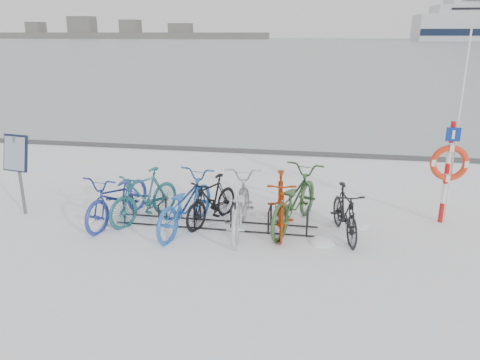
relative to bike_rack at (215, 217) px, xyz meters
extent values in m
plane|color=white|center=(0.00, 0.00, -0.18)|extent=(900.00, 900.00, 0.00)
cube|color=#A1AFB6|center=(0.00, 155.00, -0.17)|extent=(400.00, 298.00, 0.02)
cube|color=#3F3F42|center=(0.00, 5.90, -0.13)|extent=(400.00, 0.25, 0.10)
cylinder|color=black|center=(-1.80, -0.22, 0.04)|extent=(0.04, 0.04, 0.44)
cylinder|color=black|center=(-1.80, 0.22, 0.04)|extent=(0.04, 0.04, 0.44)
cylinder|color=black|center=(-1.80, 0.00, 0.26)|extent=(0.04, 0.44, 0.04)
cylinder|color=black|center=(-1.08, -0.22, 0.04)|extent=(0.04, 0.04, 0.44)
cylinder|color=black|center=(-1.08, 0.22, 0.04)|extent=(0.04, 0.04, 0.44)
cylinder|color=black|center=(-1.08, 0.00, 0.26)|extent=(0.04, 0.44, 0.04)
cylinder|color=black|center=(-0.36, -0.22, 0.04)|extent=(0.04, 0.04, 0.44)
cylinder|color=black|center=(-0.36, 0.22, 0.04)|extent=(0.04, 0.04, 0.44)
cylinder|color=black|center=(-0.36, 0.00, 0.26)|extent=(0.04, 0.44, 0.04)
cylinder|color=black|center=(0.36, -0.22, 0.04)|extent=(0.04, 0.04, 0.44)
cylinder|color=black|center=(0.36, 0.22, 0.04)|extent=(0.04, 0.04, 0.44)
cylinder|color=black|center=(0.36, 0.00, 0.26)|extent=(0.04, 0.44, 0.04)
cylinder|color=black|center=(1.08, -0.22, 0.04)|extent=(0.04, 0.04, 0.44)
cylinder|color=black|center=(1.08, 0.22, 0.04)|extent=(0.04, 0.04, 0.44)
cylinder|color=black|center=(1.08, 0.00, 0.26)|extent=(0.04, 0.44, 0.04)
cylinder|color=black|center=(1.80, -0.22, 0.04)|extent=(0.04, 0.04, 0.44)
cylinder|color=black|center=(1.80, 0.22, 0.04)|extent=(0.04, 0.04, 0.44)
cylinder|color=black|center=(1.80, 0.00, 0.26)|extent=(0.04, 0.44, 0.04)
cylinder|color=black|center=(0.00, -0.22, -0.16)|extent=(4.00, 0.03, 0.03)
cylinder|color=black|center=(0.00, 0.22, -0.16)|extent=(4.00, 0.03, 0.03)
cylinder|color=#595B5E|center=(-4.09, -0.08, 0.64)|extent=(0.06, 0.06, 1.64)
cube|color=black|center=(-4.09, -0.11, 1.14)|extent=(0.59, 0.30, 0.74)
cube|color=#8C99AD|center=(-4.09, -0.15, 1.14)|extent=(0.53, 0.23, 0.66)
cylinder|color=#B7110E|center=(4.43, 0.98, 0.02)|extent=(0.09, 0.09, 0.41)
cylinder|color=silver|center=(4.43, 0.98, 0.43)|extent=(0.09, 0.09, 0.41)
cylinder|color=#B7110E|center=(4.43, 0.98, 0.84)|extent=(0.09, 0.09, 0.41)
cylinder|color=silver|center=(4.43, 0.98, 1.25)|extent=(0.09, 0.09, 0.41)
cylinder|color=#B7110E|center=(4.43, 0.98, 1.66)|extent=(0.09, 0.09, 0.41)
torus|color=red|center=(4.43, 0.89, 1.08)|extent=(0.72, 0.12, 0.72)
cube|color=navy|center=(4.43, 0.90, 1.63)|extent=(0.26, 0.03, 0.26)
cylinder|color=silver|center=(4.52, 1.03, 1.68)|extent=(0.03, 0.03, 3.72)
cube|color=#525252|center=(-120.00, 260.00, 1.57)|extent=(180.00, 12.00, 3.50)
cube|color=#525252|center=(-150.00, 260.00, 5.32)|extent=(24.00, 10.00, 8.00)
cube|color=#525252|center=(-90.00, 260.00, 4.82)|extent=(20.00, 10.00, 6.00)
imported|color=#253599|center=(-1.97, -0.08, 0.36)|extent=(1.09, 2.16, 1.08)
imported|color=#1D5961|center=(-1.47, 0.07, 0.36)|extent=(1.28, 1.82, 1.08)
imported|color=blue|center=(-0.54, -0.22, 0.38)|extent=(1.15, 2.22, 1.11)
imported|color=black|center=(-0.11, 0.18, 0.31)|extent=(1.07, 1.68, 0.98)
imported|color=#B8B9C0|center=(0.51, -0.15, 0.38)|extent=(0.87, 2.17, 1.12)
imported|color=#9A2803|center=(1.28, 0.06, 0.38)|extent=(0.74, 1.92, 1.13)
imported|color=#31552B|center=(1.52, 0.28, 0.41)|extent=(1.40, 2.37, 1.17)
imported|color=black|center=(2.48, -0.03, 0.31)|extent=(0.82, 1.71, 0.99)
ellipsoid|color=white|center=(0.78, 0.74, -0.18)|extent=(0.40, 0.40, 0.14)
ellipsoid|color=white|center=(2.76, 0.47, -0.18)|extent=(0.44, 0.44, 0.15)
ellipsoid|color=white|center=(-2.18, -0.32, -0.18)|extent=(0.50, 0.50, 0.18)
ellipsoid|color=white|center=(2.09, -0.43, -0.18)|extent=(0.49, 0.49, 0.17)
ellipsoid|color=white|center=(-2.63, -0.18, -0.18)|extent=(0.35, 0.35, 0.12)
ellipsoid|color=white|center=(-0.93, 0.43, -0.18)|extent=(0.50, 0.50, 0.17)
camera|label=1|loc=(1.98, -8.33, 3.47)|focal=35.00mm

